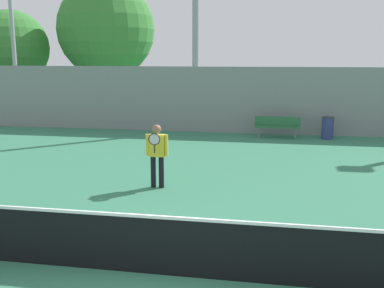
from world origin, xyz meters
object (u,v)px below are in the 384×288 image
(tennis_net, at_px, (171,246))
(trash_bin, at_px, (328,128))
(light_pole_far_right, at_px, (196,22))
(tree_green_tall, at_px, (11,48))
(bench_courtside_near, at_px, (277,125))
(tennis_player, at_px, (157,152))
(tree_green_broad, at_px, (106,30))

(tennis_net, distance_m, trash_bin, 13.52)
(light_pole_far_right, height_order, trash_bin, light_pole_far_right)
(light_pole_far_right, xyz_separation_m, trash_bin, (5.89, -1.19, -4.50))
(light_pole_far_right, xyz_separation_m, tree_green_tall, (-11.56, 3.78, -1.04))
(tennis_net, relative_size, tree_green_tall, 1.73)
(bench_courtside_near, distance_m, trash_bin, 2.10)
(bench_courtside_near, distance_m, light_pole_far_right, 5.94)
(tree_green_tall, bearing_deg, bench_courtside_near, -18.09)
(tennis_net, xyz_separation_m, bench_courtside_near, (1.76, 12.91, 0.06))
(tennis_player, distance_m, trash_bin, 9.80)
(trash_bin, relative_size, tree_green_broad, 0.12)
(tennis_net, height_order, tennis_player, tennis_player)
(tennis_net, bearing_deg, tree_green_broad, 113.20)
(tennis_net, relative_size, tennis_player, 6.19)
(light_pole_far_right, bearing_deg, tree_green_tall, 161.91)
(tennis_player, relative_size, light_pole_far_right, 0.19)
(bench_courtside_near, relative_size, tree_green_broad, 0.25)
(tennis_player, bearing_deg, tree_green_broad, 113.84)
(tree_green_tall, bearing_deg, tennis_net, -52.84)
(bench_courtside_near, relative_size, tree_green_tall, 0.32)
(tennis_net, height_order, light_pole_far_right, light_pole_far_right)
(trash_bin, bearing_deg, tennis_net, -106.56)
(tree_green_broad, bearing_deg, tennis_net, -66.80)
(bench_courtside_near, xyz_separation_m, tree_green_tall, (-15.34, 5.01, 3.36))
(trash_bin, height_order, tree_green_broad, tree_green_broad)
(tennis_net, bearing_deg, light_pole_far_right, 98.17)
(tennis_net, relative_size, bench_courtside_near, 5.47)
(bench_courtside_near, relative_size, trash_bin, 2.04)
(tree_green_tall, xyz_separation_m, tree_green_broad, (5.45, 1.05, 1.03))
(light_pole_far_right, bearing_deg, trash_bin, -11.48)
(tennis_net, xyz_separation_m, tree_green_broad, (-8.14, 18.98, 4.45))
(tree_green_tall, bearing_deg, tennis_player, -47.39)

